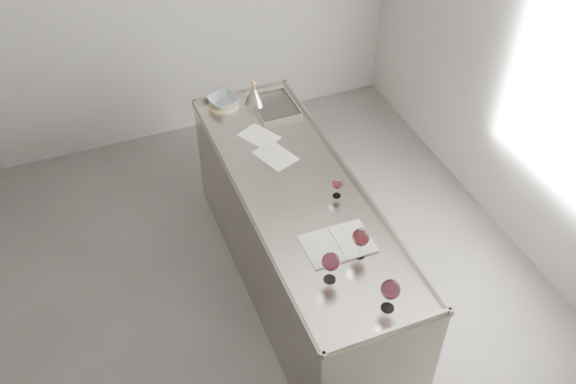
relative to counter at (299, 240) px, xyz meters
name	(u,v)px	position (x,y,z in m)	size (l,w,h in m)	color
room_shell	(237,184)	(-0.50, -0.30, 0.93)	(4.54, 5.04, 2.84)	#555250
counter	(299,240)	(0.00, 0.00, 0.00)	(0.77, 2.42, 0.97)	#9C938C
wine_glass_left	(331,262)	(-0.13, -0.75, 0.61)	(0.10, 0.10, 0.20)	white
wine_glass_middle	(390,290)	(0.07, -1.04, 0.62)	(0.11, 0.11, 0.21)	white
wine_glass_right	(361,238)	(0.10, -0.65, 0.61)	(0.10, 0.10, 0.20)	white
wine_glass_small	(337,184)	(0.20, -0.14, 0.57)	(0.07, 0.07, 0.14)	white
notebook	(338,244)	(0.02, -0.53, 0.47)	(0.41, 0.29, 0.02)	white
loose_paper_top	(259,136)	(-0.05, 0.63, 0.47)	(0.18, 0.26, 0.00)	white
loose_paper_under	(275,156)	(-0.02, 0.38, 0.47)	(0.20, 0.28, 0.00)	silver
trivet	(224,105)	(-0.17, 1.08, 0.48)	(0.23, 0.23, 0.02)	#C9B582
ceramic_bowl	(224,101)	(-0.17, 1.08, 0.51)	(0.22, 0.22, 0.05)	#899DA0
wine_funnel	(254,96)	(0.05, 1.01, 0.54)	(0.15, 0.15, 0.23)	gray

